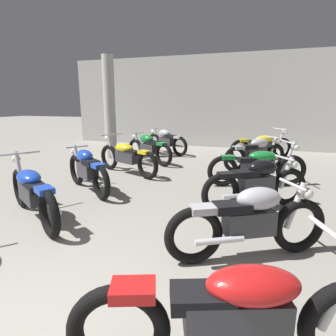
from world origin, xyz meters
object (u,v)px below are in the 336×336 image
Objects in this scene: support_pillar at (110,108)px; motorcycle_right_row_3 at (258,165)px; motorcycle_left_row_3 at (127,156)px; motorcycle_right_row_5 at (262,146)px; motorcycle_left_row_4 at (149,148)px; motorcycle_left_row_5 at (166,141)px; motorcycle_right_row_1 at (250,220)px; motorcycle_right_row_0 at (238,313)px; motorcycle_left_row_1 at (32,191)px; motorcycle_right_row_4 at (256,153)px; motorcycle_right_row_2 at (257,183)px; motorcycle_left_row_2 at (87,169)px.

support_pillar is 1.56× the size of motorcycle_right_row_3.
motorcycle_left_row_3 is 4.40m from motorcycle_right_row_5.
motorcycle_left_row_5 is at bearing 91.05° from motorcycle_left_row_4.
support_pillar is 1.82× the size of motorcycle_right_row_1.
motorcycle_left_row_4 is at bearing 117.71° from motorcycle_right_row_0.
motorcycle_right_row_5 is (3.17, 1.63, -0.01)m from motorcycle_left_row_4.
motorcycle_left_row_1 is 3.19m from motorcycle_right_row_1.
support_pillar is 4.96m from motorcycle_right_row_5.
motorcycle_left_row_4 and motorcycle_right_row_4 have the same top height.
motorcycle_right_row_3 is (-0.01, 3.09, -0.01)m from motorcycle_right_row_1.
motorcycle_left_row_3 is 1.41m from motorcycle_left_row_4.
motorcycle_left_row_1 is 5.53m from motorcycle_right_row_4.
motorcycle_left_row_4 is at bearing 155.57° from motorcycle_right_row_3.
motorcycle_left_row_5 is at bearing 125.29° from motorcycle_right_row_2.
motorcycle_left_row_1 is at bearing 178.97° from motorcycle_right_row_1.
motorcycle_right_row_4 is at bearing 93.98° from motorcycle_right_row_3.
motorcycle_left_row_2 is at bearing -178.48° from motorcycle_right_row_2.
support_pillar is 1.91× the size of motorcycle_right_row_2.
support_pillar is at bearing 133.44° from motorcycle_right_row_1.
motorcycle_left_row_5 is (-0.03, 1.66, 0.00)m from motorcycle_left_row_4.
motorcycle_left_row_4 is at bearing 89.72° from motorcycle_left_row_3.
motorcycle_right_row_5 is at bearing 89.90° from motorcycle_right_row_1.
motorcycle_right_row_3 is (-0.03, 1.44, -0.01)m from motorcycle_right_row_2.
support_pillar reaches higher than motorcycle_right_row_0.
motorcycle_right_row_5 is (3.20, 6.09, 0.00)m from motorcycle_left_row_1.
motorcycle_right_row_5 is (-0.01, 4.51, -0.01)m from motorcycle_right_row_2.
motorcycle_left_row_1 is 4.46m from motorcycle_left_row_4.
motorcycle_left_row_1 is 1.09× the size of motorcycle_right_row_1.
motorcycle_right_row_4 is at bearing 91.44° from motorcycle_right_row_1.
motorcycle_left_row_3 is 4.44m from motorcycle_right_row_1.
support_pillar reaches higher than motorcycle_right_row_2.
motorcycle_right_row_4 is 0.83× the size of motorcycle_right_row_5.
motorcycle_right_row_5 reaches higher than motorcycle_right_row_4.
support_pillar is at bearing -165.03° from motorcycle_right_row_5.
motorcycle_right_row_2 is at bearing -42.15° from motorcycle_left_row_4.
motorcycle_right_row_0 reaches higher than motorcycle_right_row_4.
motorcycle_left_row_4 is 5.51m from motorcycle_right_row_1.
motorcycle_right_row_0 is 6.18m from motorcycle_right_row_4.
motorcycle_right_row_3 is (3.16, -0.03, 0.00)m from motorcycle_left_row_3.
motorcycle_left_row_3 is at bearing 179.52° from motorcycle_right_row_3.
motorcycle_left_row_4 is 3.46m from motorcycle_right_row_3.
motorcycle_left_row_3 is at bearing -153.18° from motorcycle_right_row_4.
motorcycle_left_row_4 is at bearing -152.74° from motorcycle_right_row_5.
motorcycle_right_row_5 is (0.13, 1.50, -0.01)m from motorcycle_right_row_4.
motorcycle_left_row_1 is at bearing -90.44° from motorcycle_left_row_4.
motorcycle_left_row_1 is (1.45, -4.85, -1.15)m from support_pillar.
motorcycle_left_row_1 is 1.13× the size of motorcycle_left_row_2.
motorcycle_right_row_2 is (0.02, 1.64, 0.00)m from motorcycle_right_row_1.
motorcycle_right_row_0 is at bearing -89.47° from motorcycle_right_row_1.
motorcycle_right_row_3 is (3.19, 3.03, 0.00)m from motorcycle_left_row_1.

